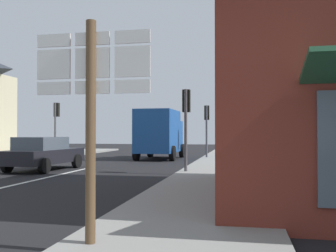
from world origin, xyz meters
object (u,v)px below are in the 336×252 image
object	(u,v)px
sedan_far	(43,153)
route_sign_post	(91,107)
delivery_truck	(160,133)
traffic_light_far_right	(207,119)
traffic_light_far_left	(56,117)
traffic_light_near_right	(186,112)

from	to	relation	value
sedan_far	route_sign_post	distance (m)	12.49
delivery_truck	sedan_far	bearing A→B (deg)	-113.60
route_sign_post	traffic_light_far_right	size ratio (longest dim) A/B	0.95
sedan_far	route_sign_post	bearing A→B (deg)	-57.96
sedan_far	traffic_light_far_left	size ratio (longest dim) A/B	1.19
route_sign_post	traffic_light_near_right	distance (m)	10.13
traffic_light_far_left	traffic_light_far_right	bearing A→B (deg)	5.59
sedan_far	traffic_light_near_right	xyz separation A→B (m)	(6.44, -0.42, 1.74)
delivery_truck	traffic_light_far_left	bearing A→B (deg)	-175.90
sedan_far	traffic_light_near_right	bearing A→B (deg)	-3.74
route_sign_post	traffic_light_far_right	world-z (taller)	traffic_light_far_right
route_sign_post	traffic_light_far_left	distance (m)	20.64
sedan_far	traffic_light_far_right	xyz separation A→B (m)	(6.44, 8.51, 1.74)
route_sign_post	traffic_light_far_right	bearing A→B (deg)	90.47
traffic_light_near_right	delivery_truck	bearing A→B (deg)	109.08
delivery_truck	traffic_light_far_right	distance (m)	3.08
traffic_light_near_right	traffic_light_far_left	distance (m)	12.60
traffic_light_near_right	traffic_light_far_left	size ratio (longest dim) A/B	0.93
delivery_truck	traffic_light_far_left	xyz separation A→B (m)	(-6.83, -0.49, 1.03)
traffic_light_near_right	route_sign_post	bearing A→B (deg)	-89.12
delivery_truck	route_sign_post	bearing A→B (deg)	-80.58
delivery_truck	traffic_light_far_right	bearing A→B (deg)	9.04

